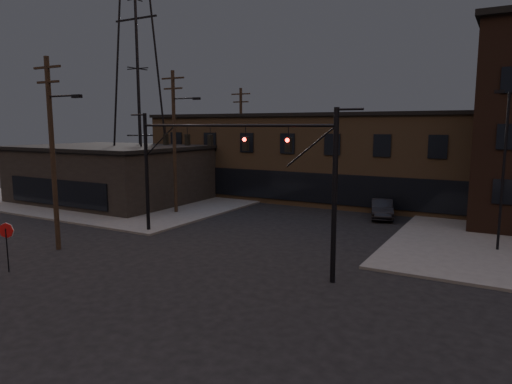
% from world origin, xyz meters
% --- Properties ---
extents(ground, '(140.00, 140.00, 0.00)m').
position_xyz_m(ground, '(0.00, 0.00, 0.00)').
color(ground, black).
rests_on(ground, ground).
extents(sidewalk_nw, '(30.00, 30.00, 0.15)m').
position_xyz_m(sidewalk_nw, '(-22.00, 22.00, 0.07)').
color(sidewalk_nw, '#474744').
rests_on(sidewalk_nw, ground).
extents(building_row, '(40.00, 12.00, 8.00)m').
position_xyz_m(building_row, '(0.00, 28.00, 4.00)').
color(building_row, brown).
rests_on(building_row, ground).
extents(building_left, '(16.00, 12.00, 5.00)m').
position_xyz_m(building_left, '(-20.00, 16.00, 2.50)').
color(building_left, black).
rests_on(building_left, ground).
extents(traffic_signal_near, '(7.12, 0.24, 8.00)m').
position_xyz_m(traffic_signal_near, '(5.36, 4.50, 4.93)').
color(traffic_signal_near, black).
rests_on(traffic_signal_near, ground).
extents(traffic_signal_far, '(7.12, 0.24, 8.00)m').
position_xyz_m(traffic_signal_far, '(-6.72, 8.00, 5.01)').
color(traffic_signal_far, black).
rests_on(traffic_signal_far, ground).
extents(stop_sign, '(0.72, 0.33, 2.48)m').
position_xyz_m(stop_sign, '(-8.00, -1.99, 1.84)').
color(stop_sign, black).
rests_on(stop_sign, ground).
extents(utility_pole_near, '(3.70, 0.28, 11.00)m').
position_xyz_m(utility_pole_near, '(-9.43, 2.00, 5.87)').
color(utility_pole_near, black).
rests_on(utility_pole_near, ground).
extents(utility_pole_mid, '(3.70, 0.28, 11.50)m').
position_xyz_m(utility_pole_mid, '(-10.44, 14.00, 6.13)').
color(utility_pole_mid, black).
rests_on(utility_pole_mid, ground).
extents(utility_pole_far, '(2.20, 0.28, 11.00)m').
position_xyz_m(utility_pole_far, '(-11.50, 26.00, 5.78)').
color(utility_pole_far, black).
rests_on(utility_pole_far, ground).
extents(transmission_tower, '(7.00, 7.00, 25.00)m').
position_xyz_m(transmission_tower, '(-18.00, 18.00, 12.50)').
color(transmission_tower, black).
rests_on(transmission_tower, ground).
extents(lot_light_a, '(1.50, 0.28, 9.14)m').
position_xyz_m(lot_light_a, '(13.00, 14.00, 5.51)').
color(lot_light_a, black).
rests_on(lot_light_a, ground).
extents(car_crossing, '(2.78, 4.81, 1.50)m').
position_xyz_m(car_crossing, '(4.76, 20.46, 0.75)').
color(car_crossing, black).
rests_on(car_crossing, ground).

